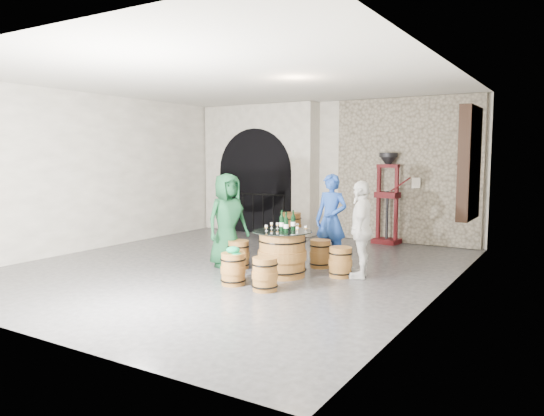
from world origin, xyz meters
The scene contains 31 objects.
ground centered at (0.00, 0.00, 0.00)m, with size 8.00×8.00×0.00m, color #2E2E31.
wall_back centered at (0.00, 4.00, 1.60)m, with size 8.00×8.00×0.00m, color silver.
wall_front centered at (0.00, -4.00, 1.60)m, with size 8.00×8.00×0.00m, color silver.
wall_left centered at (-3.50, 0.00, 1.60)m, with size 8.00×8.00×0.00m, color silver.
wall_right centered at (3.50, 0.00, 1.60)m, with size 8.00×8.00×0.00m, color silver.
ceiling centered at (0.00, 0.00, 3.20)m, with size 8.00×8.00×0.00m, color beige.
stone_facing_panel centered at (1.80, 3.94, 1.60)m, with size 3.20×0.12×3.18m, color gray.
arched_opening centered at (-1.90, 3.74, 1.58)m, with size 3.10×0.60×3.19m.
shuttered_window centered at (3.38, 2.40, 1.80)m, with size 0.23×1.10×2.00m.
barrel_table centered at (1.05, -0.19, 0.37)m, with size 0.95×0.95×0.74m.
barrel_stool_left centered at (0.13, -0.09, 0.24)m, with size 0.39×0.39×0.48m.
barrel_stool_far centered at (1.30, 0.71, 0.24)m, with size 0.39×0.39×0.48m.
barrel_stool_right centered at (1.88, 0.25, 0.24)m, with size 0.39×0.39×0.48m.
barrel_stool_near_right centered at (1.29, -1.09, 0.24)m, with size 0.39×0.39×0.48m.
barrel_stool_near_left centered at (0.70, -1.05, 0.24)m, with size 0.39×0.39×0.48m.
green_cap centered at (0.71, -1.06, 0.53)m, with size 0.25×0.20×0.11m.
person_green centered at (-0.13, -0.06, 0.82)m, with size 0.80×0.52×1.63m, color #113D21.
person_blue centered at (1.37, 0.99, 0.81)m, with size 0.59×0.39×1.62m, color navy.
person_white centered at (2.16, 0.40, 0.77)m, with size 0.91×0.38×1.55m, color silver.
wine_bottle_left centered at (1.03, -0.17, 0.87)m, with size 0.08×0.08×0.32m.
wine_bottle_center centered at (1.20, -0.32, 0.87)m, with size 0.08×0.08×0.32m.
wine_bottle_right centered at (1.16, -0.01, 0.87)m, with size 0.08×0.08×0.32m.
tasting_glass_a centered at (0.85, -0.34, 0.79)m, with size 0.05×0.05×0.10m, color #C17B25, non-canonical shape.
tasting_glass_b centered at (1.43, -0.09, 0.79)m, with size 0.05×0.05×0.10m, color #C17B25, non-canonical shape.
tasting_glass_c centered at (0.86, -0.01, 0.79)m, with size 0.05×0.05×0.10m, color #C17B25, non-canonical shape.
tasting_glass_d centered at (1.18, 0.10, 0.79)m, with size 0.05×0.05×0.10m, color #C17B25, non-canonical shape.
tasting_glass_e centered at (1.37, -0.26, 0.79)m, with size 0.05×0.05×0.10m, color #C17B25, non-canonical shape.
tasting_glass_f centered at (0.76, -0.03, 0.79)m, with size 0.05×0.05×0.10m, color #C17B25, non-canonical shape.
side_barrel centered at (-0.46, 2.79, 0.32)m, with size 0.49×0.49×0.65m.
corking_press centered at (1.47, 3.68, 1.16)m, with size 0.83×0.50×2.00m.
control_box centered at (2.05, 3.86, 1.35)m, with size 0.18×0.10×0.22m, color silver.
Camera 1 is at (5.16, -7.24, 1.95)m, focal length 34.00 mm.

